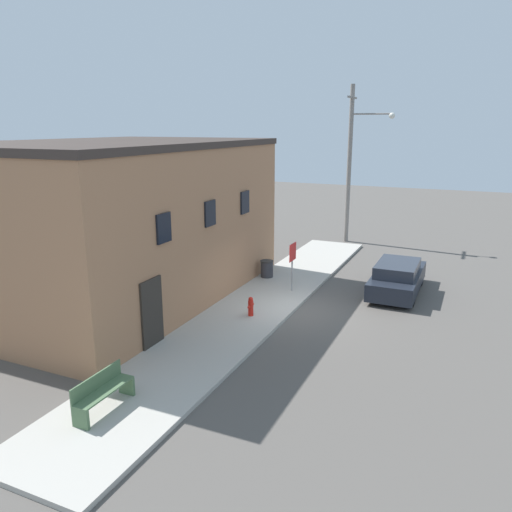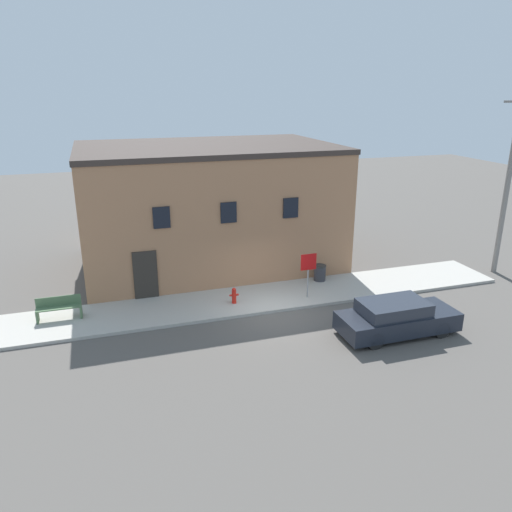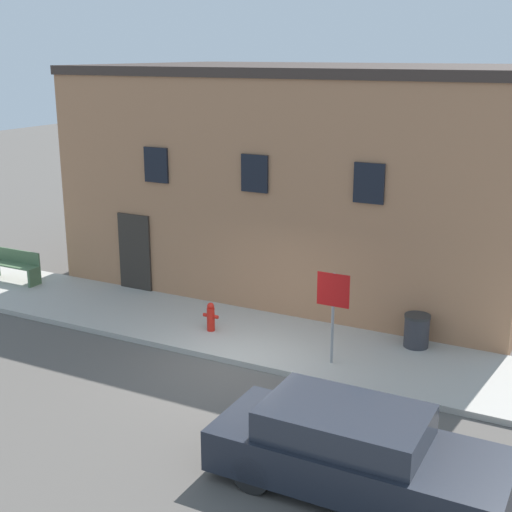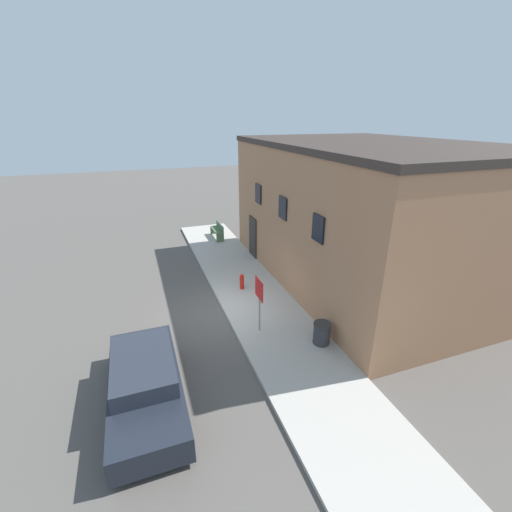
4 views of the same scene
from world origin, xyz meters
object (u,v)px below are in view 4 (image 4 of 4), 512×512
Objects in this scene: fire_hydrant at (242,281)px; trash_bin at (322,333)px; bench at (218,230)px; parked_car at (145,383)px; stop_sign at (259,295)px.

fire_hydrant is 0.93× the size of trash_bin.
bench reaches higher than trash_bin.
parked_car is at bearing -84.37° from trash_bin.
fire_hydrant is 0.35× the size of stop_sign.
parked_car reaches higher than bench.
stop_sign is 10.05m from bench.
fire_hydrant is 6.85m from bench.
bench is 2.26× the size of trash_bin.
parked_car reaches higher than fire_hydrant.
parked_car is at bearing -63.87° from stop_sign.
parked_car is (0.54, -5.48, 0.13)m from trash_bin.
stop_sign is at bearing -6.82° from fire_hydrant.
fire_hydrant is at bearing -5.40° from bench.
fire_hydrant is 6.54m from parked_car.
trash_bin is (4.47, 1.28, 0.03)m from fire_hydrant.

